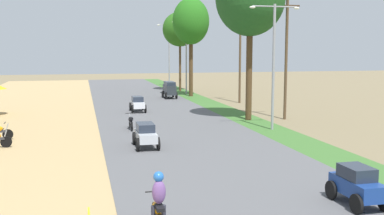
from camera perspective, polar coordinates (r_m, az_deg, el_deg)
median_tree_second at (r=47.54m, az=-0.14°, el=10.70°), size 3.79×3.79×10.16m
median_tree_third at (r=53.72m, az=-1.52°, el=9.78°), size 4.06×4.06×9.24m
streetlamp_near at (r=27.76m, az=10.22°, el=6.15°), size 3.16×0.20×7.52m
streetlamp_mid at (r=50.20m, az=-0.73°, el=7.02°), size 3.16×0.20×8.06m
streetlamp_far at (r=60.11m, az=-2.89°, el=7.14°), size 3.16×0.20×8.26m
utility_pole_near at (r=42.11m, az=6.07°, el=7.39°), size 1.80×0.20×9.66m
utility_pole_far at (r=32.50m, az=11.74°, el=6.23°), size 1.80×0.20×8.42m
car_hatchback_blue at (r=15.18m, az=19.99°, el=-9.02°), size 1.04×2.00×1.23m
car_sedan_silver at (r=22.65m, az=-5.85°, el=-3.33°), size 1.10×2.26×1.19m
car_sedan_white at (r=35.75m, az=-6.85°, el=0.54°), size 1.10×2.26×1.19m
car_van_charcoal at (r=45.42m, az=-2.85°, el=2.36°), size 1.19×2.41×1.67m
motorbike_ahead_third at (r=12.31m, az=-4.26°, el=-11.88°), size 0.54×1.80×1.66m
motorbike_ahead_fourth at (r=27.86m, az=-7.70°, el=-1.72°), size 0.54×1.80×0.94m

